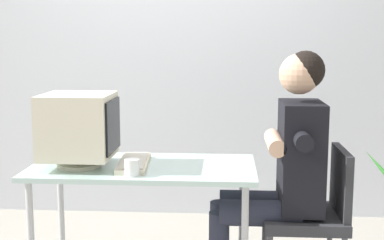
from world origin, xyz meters
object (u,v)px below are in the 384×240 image
object	(u,v)px
keyboard	(134,163)
person_seated	(281,164)
desk_mug	(132,167)
desk	(143,178)
crt_monitor	(79,126)
office_chair	(314,210)

from	to	relation	value
keyboard	person_seated	size ratio (longest dim) A/B	0.33
person_seated	desk_mug	xyz separation A→B (m)	(-0.76, -0.26, 0.03)
desk	crt_monitor	xyz separation A→B (m)	(-0.33, -0.05, 0.29)
person_seated	crt_monitor	bearing A→B (deg)	-175.45
crt_monitor	office_chair	xyz separation A→B (m)	(1.26, 0.09, -0.46)
crt_monitor	desk_mug	bearing A→B (deg)	-28.88
keyboard	office_chair	xyz separation A→B (m)	(0.98, 0.05, -0.26)
keyboard	office_chair	distance (m)	1.01
person_seated	office_chair	bearing A→B (deg)	0.00
desk	person_seated	bearing A→B (deg)	2.81
keyboard	desk	bearing A→B (deg)	12.21
keyboard	desk_mug	size ratio (longest dim) A/B	5.16
office_chair	desk_mug	world-z (taller)	office_chair
keyboard	office_chair	size ratio (longest dim) A/B	0.54
crt_monitor	desk_mug	size ratio (longest dim) A/B	4.58
desk_mug	person_seated	bearing A→B (deg)	18.70
desk	desk_mug	distance (m)	0.25
keyboard	desk_mug	xyz separation A→B (m)	(0.03, -0.21, 0.03)
desk	person_seated	xyz separation A→B (m)	(0.74, 0.04, 0.08)
crt_monitor	office_chair	bearing A→B (deg)	3.88
office_chair	desk_mug	size ratio (longest dim) A/B	9.60
desk	crt_monitor	size ratio (longest dim) A/B	3.09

